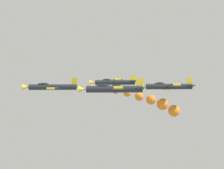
{
  "coord_description": "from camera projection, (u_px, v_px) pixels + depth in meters",
  "views": [
    {
      "loc": [
        -57.53,
        1.65,
        89.46
      ],
      "look_at": [
        0.0,
        0.0,
        85.3
      ],
      "focal_mm": 47.92,
      "sensor_mm": 36.0,
      "label": 1
    }
  ],
  "objects": [
    {
      "name": "airplane_lead",
      "position": [
        52.0,
        87.0,
        56.74
      ],
      "size": [
        9.57,
        10.35,
        2.34
      ],
      "rotation": [
        0.0,
        0.05,
        0.0
      ],
      "color": "#23282D"
    },
    {
      "name": "smoke_trail_lead",
      "position": [
        153.0,
        102.0,
        58.01
      ],
      "size": [
        2.55,
        17.76,
        6.33
      ],
      "color": "orange"
    },
    {
      "name": "airplane_left_inner",
      "position": [
        113.0,
        89.0,
        47.7
      ],
      "size": [
        9.5,
        10.35,
        2.77
      ],
      "rotation": [
        0.0,
        0.16,
        0.0
      ],
      "color": "#23282D"
    },
    {
      "name": "airplane_right_inner",
      "position": [
        114.0,
        82.0,
        67.7
      ],
      "size": [
        9.4,
        10.35,
        3.07
      ],
      "rotation": [
        0.0,
        0.22,
        0.0
      ],
      "color": "#23282D"
    },
    {
      "name": "airplane_left_outer",
      "position": [
        168.0,
        86.0,
        58.18
      ],
      "size": [
        9.48,
        10.35,
        2.83
      ],
      "rotation": [
        0.0,
        0.17,
        0.0
      ],
      "color": "#23282D"
    }
  ]
}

